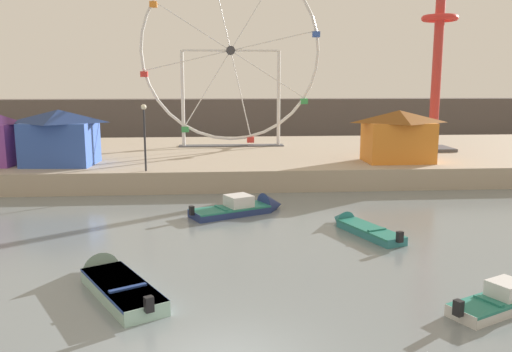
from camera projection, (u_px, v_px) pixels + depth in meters
quay_promenade at (217, 159)px, 40.82m from camera, size 110.00×19.48×1.32m
distant_town_skyline at (216, 118)px, 63.13m from camera, size 140.00×3.00×4.40m
motorboat_teal_painted at (359, 227)px, 23.64m from camera, size 2.56×4.70×1.00m
motorboat_seafoam at (112, 280)px, 17.20m from camera, size 3.71×5.18×1.30m
motorboat_pale_grey at (512, 297)px, 15.84m from camera, size 4.12×2.74×1.15m
motorboat_navy_blue at (247, 207)px, 26.92m from camera, size 5.13×3.50×1.46m
ferris_wheel_white_frame at (231, 53)px, 41.98m from camera, size 14.21×1.20×14.69m
drop_tower_red_tower at (438, 49)px, 39.39m from camera, size 2.80×2.80×16.25m
carnival_booth_orange_canopy at (398, 135)px, 34.67m from camera, size 4.69×3.11×3.38m
carnival_booth_blue_tent at (60, 136)px, 33.48m from camera, size 4.84×3.96×3.49m
promenade_lamp_near at (144, 128)px, 31.01m from camera, size 0.32×0.32×3.93m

